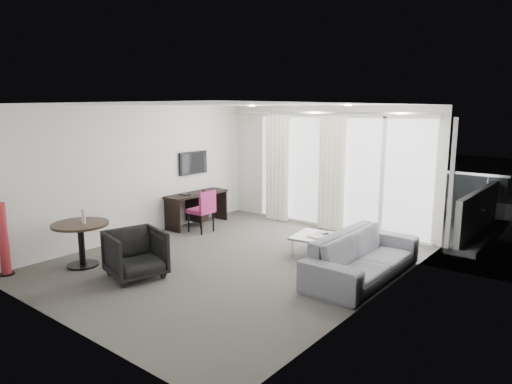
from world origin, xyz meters
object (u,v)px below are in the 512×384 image
Objects in this scene: desk at (197,209)px; rattan_chair_b at (417,208)px; round_table at (82,245)px; coffee_table at (317,245)px; tub_armchair at (136,254)px; sofa at (363,256)px; desk_chair at (201,211)px; red_lamp at (3,239)px; rattan_chair_a at (394,201)px.

rattan_chair_b is (3.82, 2.95, 0.03)m from desk.
round_table is at bearing -81.41° from desk.
round_table is 1.15× the size of coffee_table.
rattan_chair_b is (0.65, 3.13, 0.21)m from coffee_table.
desk is 3.18m from coffee_table.
tub_armchair is 3.09m from coffee_table.
sofa is (4.27, -0.66, -0.02)m from desk.
coffee_table is 0.34× the size of sofa.
desk_chair is at bearing -36.76° from desk.
tub_armchair reaches higher than desk.
desk is 3.08m from round_table.
sofa is at bearing -36.68° from tub_armchair.
round_table is (0.46, -3.05, 0.00)m from desk.
rattan_chair_b is (3.92, 6.95, -0.18)m from red_lamp.
rattan_chair_a is at bearing 90.84° from coffee_table.
rattan_chair_b is at bearing 7.05° from sofa.
desk is 4.62m from rattan_chair_a.
tub_armchair is at bearing 35.63° from red_lamp.
tub_armchair is (1.66, 1.19, -0.20)m from red_lamp.
tub_armchair is at bearing -120.29° from rattan_chair_a.
rattan_chair_a reaches higher than rattan_chair_b.
coffee_table is (2.69, 0.19, -0.27)m from desk_chair.
coffee_table is (3.27, 3.83, -0.39)m from red_lamp.
desk_chair is 4.60m from rattan_chair_a.
coffee_table is at bearing -94.95° from rattan_chair_b.
sofa is 2.94× the size of rattan_chair_a.
round_table is 1.14× the size of rattan_chair_a.
red_lamp is (-0.58, -3.64, 0.12)m from desk_chair.
coffee_table is at bearing -3.21° from desk.
desk_chair is 2.68m from tub_armchair.
tub_armchair reaches higher than coffee_table.
coffee_table is at bearing -16.50° from tub_armchair.
tub_armchair reaches higher than round_table.
red_lamp is at bearing -101.17° from desk_chair.
desk_chair reaches higher than desk.
red_lamp reaches higher than round_table.
round_table is 1.11× the size of tub_armchair.
desk is 1.89× the size of tub_armchair.
red_lamp reaches higher than tub_armchair.
rattan_chair_a is at bearing 15.76° from sofa.
rattan_chair_a reaches higher than sofa.
tub_armchair is at bearing -60.89° from desk.
round_table is at bearing 122.02° from sofa.
tub_armchair is 1.04× the size of rattan_chair_b.
desk_chair reaches higher than round_table.
red_lamp is (-0.10, -4.00, 0.21)m from desk.
desk_chair is 0.78× the size of red_lamp.
desk is 0.66× the size of sofa.
coffee_table is 0.99× the size of rattan_chair_a.
desk_chair is at bearing 85.45° from sofa.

